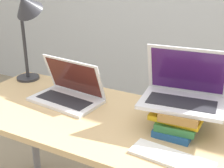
% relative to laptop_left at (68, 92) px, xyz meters
% --- Properties ---
extents(desk, '(1.56, 0.64, 0.73)m').
position_rel_laptop_left_xyz_m(desk, '(0.26, -0.08, -0.13)').
color(desk, tan).
rests_on(desk, ground_plane).
extents(laptop_left, '(0.39, 0.26, 0.22)m').
position_rel_laptop_left_xyz_m(laptop_left, '(0.00, 0.00, 0.00)').
color(laptop_left, silver).
rests_on(laptop_left, desk).
extents(book_stack, '(0.22, 0.29, 0.12)m').
position_rel_laptop_left_xyz_m(book_stack, '(0.61, -0.00, 0.02)').
color(book_stack, '#235693').
rests_on(book_stack, desk).
extents(laptop_on_books, '(0.38, 0.28, 0.24)m').
position_rel_laptop_left_xyz_m(laptop_on_books, '(0.61, 0.01, 0.12)').
color(laptop_on_books, silver).
rests_on(laptop_on_books, book_stack).
extents(wireless_keyboard, '(0.33, 0.13, 0.01)m').
position_rel_laptop_left_xyz_m(wireless_keyboard, '(0.65, -0.25, -0.04)').
color(wireless_keyboard, white).
rests_on(wireless_keyboard, desk).
extents(desk_lamp, '(0.23, 0.20, 0.56)m').
position_rel_laptop_left_xyz_m(desk_lamp, '(-0.34, 0.11, 0.37)').
color(desk_lamp, '#28282D').
rests_on(desk_lamp, desk).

